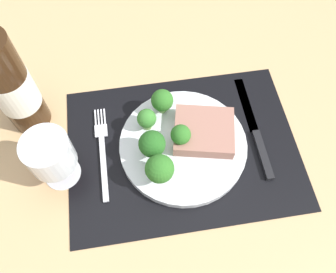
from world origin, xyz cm
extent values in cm
cube|color=tan|center=(0.00, 0.00, -1.50)|extent=(140.00, 110.00, 3.00)
cube|color=black|center=(0.00, 0.00, 0.15)|extent=(42.98, 31.57, 0.30)
cylinder|color=silver|center=(0.00, 0.00, 1.10)|extent=(23.65, 23.65, 1.60)
cube|color=#9E6B5B|center=(4.04, 1.24, 3.18)|extent=(12.67, 11.73, 2.57)
cylinder|color=#5B8942|center=(-5.20, -6.14, 3.00)|extent=(1.73, 1.73, 2.19)
sphere|color=#2D6B23|center=(-5.20, -6.14, 6.19)|extent=(4.92, 4.92, 4.92)
cylinder|color=#6B994C|center=(-6.07, 4.58, 2.62)|extent=(1.65, 1.65, 1.43)
sphere|color=#387A2D|center=(-6.07, 4.58, 4.85)|extent=(3.58, 3.58, 3.58)
cylinder|color=#5B8942|center=(-0.58, -0.27, 2.91)|extent=(1.58, 1.58, 2.02)
sphere|color=#2D6B23|center=(-0.58, -0.27, 5.47)|extent=(3.64, 3.64, 3.64)
cylinder|color=#5B8942|center=(-5.81, -1.29, 2.92)|extent=(1.68, 1.68, 2.03)
sphere|color=#235B1E|center=(-5.81, -1.29, 5.95)|extent=(4.74, 4.74, 4.74)
cylinder|color=#6B994C|center=(-2.72, 7.83, 2.67)|extent=(1.55, 1.55, 1.53)
sphere|color=#2D6B23|center=(-2.72, 7.83, 5.22)|extent=(4.20, 4.20, 4.20)
cube|color=silver|center=(-15.00, -2.00, 0.55)|extent=(1.00, 13.00, 0.50)
cube|color=silver|center=(-15.00, 5.80, 0.55)|extent=(2.40, 2.60, 0.40)
cube|color=silver|center=(-15.90, 8.90, 0.55)|extent=(0.30, 3.60, 0.35)
cube|color=silver|center=(-15.30, 8.90, 0.55)|extent=(0.30, 3.60, 0.35)
cube|color=silver|center=(-14.70, 8.90, 0.55)|extent=(0.30, 3.60, 0.35)
cube|color=silver|center=(-14.10, 8.90, 0.55)|extent=(0.30, 3.60, 0.35)
cube|color=black|center=(14.35, -3.90, 0.70)|extent=(1.40, 10.00, 0.80)
cube|color=silver|center=(14.35, 7.60, 0.45)|extent=(1.80, 13.00, 0.30)
cylinder|color=#331E0F|center=(-28.26, 11.01, 10.70)|extent=(7.24, 7.24, 21.40)
cylinder|color=silver|center=(-28.26, 11.01, 9.63)|extent=(7.39, 7.39, 7.49)
cylinder|color=silver|center=(-22.46, -1.76, 0.20)|extent=(6.55, 6.55, 0.40)
cylinder|color=silver|center=(-22.46, -1.76, 2.96)|extent=(0.80, 0.80, 5.12)
cylinder|color=silver|center=(-22.46, -1.76, 8.57)|extent=(7.83, 7.83, 6.11)
cylinder|color=#560C19|center=(-22.46, -1.76, 6.98)|extent=(6.89, 6.89, 2.92)
camera|label=1|loc=(-7.24, -28.24, 58.50)|focal=36.88mm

